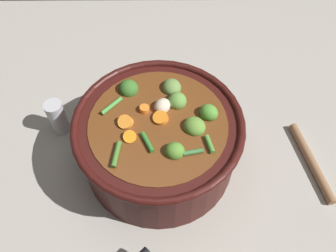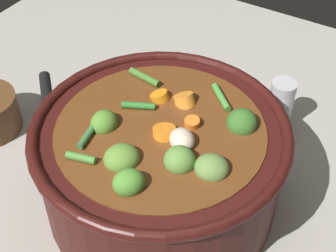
% 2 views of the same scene
% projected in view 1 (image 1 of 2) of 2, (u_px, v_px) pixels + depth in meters
% --- Properties ---
extents(ground_plane, '(1.10, 1.10, 0.00)m').
position_uv_depth(ground_plane, '(159.00, 159.00, 0.77)').
color(ground_plane, '#9E998E').
extents(cooking_pot, '(0.32, 0.32, 0.15)m').
position_uv_depth(cooking_pot, '(159.00, 140.00, 0.71)').
color(cooking_pot, '#38110F').
rests_on(cooking_pot, ground_plane).
extents(salt_shaker, '(0.04, 0.04, 0.09)m').
position_uv_depth(salt_shaker, '(57.00, 117.00, 0.78)').
color(salt_shaker, silver).
rests_on(salt_shaker, ground_plane).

